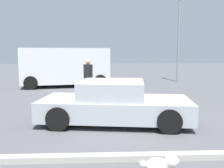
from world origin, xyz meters
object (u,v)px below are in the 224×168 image
(dog, at_px, (160,165))
(light_post_near, at_px, (179,21))
(pedestrian, at_px, (88,74))
(sedan_foreground, at_px, (114,104))
(van_white, at_px, (65,66))

(dog, relative_size, light_post_near, 0.10)
(dog, bearing_deg, pedestrian, 99.20)
(sedan_foreground, relative_size, light_post_near, 0.72)
(sedan_foreground, relative_size, van_white, 0.83)
(van_white, bearing_deg, pedestrian, 106.67)
(pedestrian, bearing_deg, light_post_near, 173.51)
(sedan_foreground, xyz_separation_m, dog, (0.53, -3.45, -0.29))
(sedan_foreground, height_order, pedestrian, pedestrian)
(light_post_near, bearing_deg, sedan_foreground, -116.12)
(van_white, relative_size, pedestrian, 3.17)
(sedan_foreground, distance_m, van_white, 8.60)
(pedestrian, xyz_separation_m, light_post_near, (6.08, 5.17, 3.23))
(dog, distance_m, light_post_near, 15.06)
(van_white, xyz_separation_m, light_post_near, (7.60, 2.15, 3.00))
(dog, height_order, van_white, van_white)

